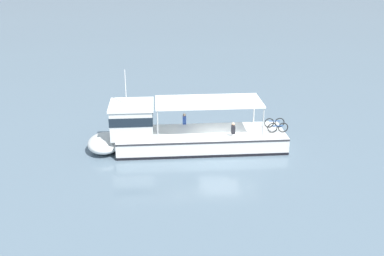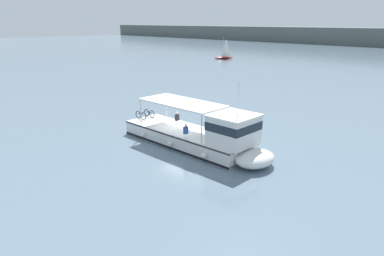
{
  "view_description": "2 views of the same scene",
  "coord_description": "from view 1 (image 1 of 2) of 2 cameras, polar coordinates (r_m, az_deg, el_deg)",
  "views": [
    {
      "loc": [
        2.48,
        26.73,
        12.04
      ],
      "look_at": [
        1.78,
        -0.53,
        1.4
      ],
      "focal_mm": 42.62,
      "sensor_mm": 36.0,
      "label": 1
    },
    {
      "loc": [
        19.85,
        -17.33,
        8.92
      ],
      "look_at": [
        1.78,
        -0.53,
        1.4
      ],
      "focal_mm": 32.81,
      "sensor_mm": 36.0,
      "label": 2
    }
  ],
  "objects": [
    {
      "name": "ferry_main",
      "position": [
        29.36,
        -1.98,
        -0.75
      ],
      "size": [
        12.96,
        4.02,
        5.32
      ],
      "color": "white",
      "rests_on": "ground"
    },
    {
      "name": "ground_plane",
      "position": [
        29.42,
        3.49,
        -2.88
      ],
      "size": [
        400.0,
        400.0,
        0.0
      ],
      "primitive_type": "plane",
      "color": "slate"
    }
  ]
}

